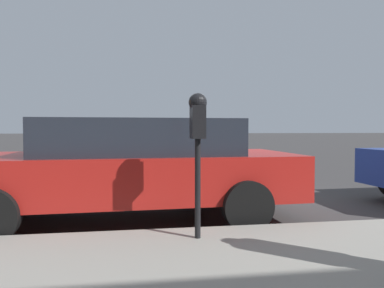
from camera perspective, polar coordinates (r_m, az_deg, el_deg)
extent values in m
plane|color=#3D3A3A|center=(6.67, 2.71, -8.75)|extent=(220.00, 220.00, 0.00)
cylinder|color=black|center=(3.89, 0.87, -6.80)|extent=(0.06, 0.06, 1.03)
cube|color=black|center=(3.84, 0.88, 3.36)|extent=(0.20, 0.14, 0.34)
sphere|color=black|center=(3.85, 0.88, 6.38)|extent=(0.19, 0.19, 0.19)
cube|color=#B21919|center=(3.95, 0.60, 2.71)|extent=(0.01, 0.11, 0.12)
cube|color=black|center=(3.95, 0.61, 4.44)|extent=(0.01, 0.10, 0.08)
cube|color=#B21E19|center=(5.37, -10.14, -4.74)|extent=(2.01, 4.83, 0.61)
cube|color=#232833|center=(5.34, -8.13, 1.12)|extent=(1.72, 2.72, 0.49)
cylinder|color=black|center=(6.49, -23.54, -6.38)|extent=(0.24, 0.65, 0.64)
cylinder|color=black|center=(4.76, 8.44, -9.32)|extent=(0.24, 0.65, 0.64)
cylinder|color=black|center=(6.52, 2.92, -6.15)|extent=(0.24, 0.65, 0.64)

